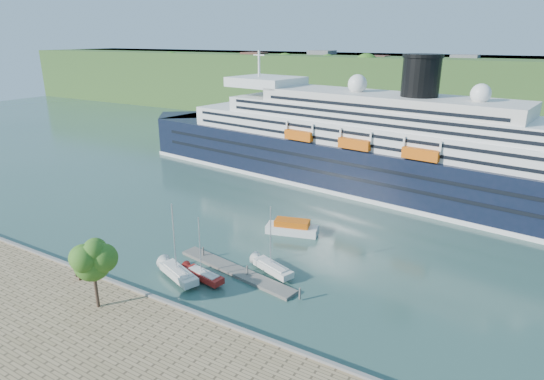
# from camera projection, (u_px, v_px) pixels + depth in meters

# --- Properties ---
(ground) EXTENTS (400.00, 400.00, 0.00)m
(ground) POSITION_uv_depth(u_px,v_px,m) (161.00, 306.00, 54.75)
(ground) COLOR #2A4B44
(ground) RESTS_ON ground
(far_hillside) EXTENTS (400.00, 50.00, 24.00)m
(far_hillside) POSITION_uv_depth(u_px,v_px,m) (434.00, 90.00, 169.07)
(far_hillside) COLOR #324E1F
(far_hillside) RESTS_ON ground
(quay_coping) EXTENTS (220.00, 0.50, 0.30)m
(quay_coping) POSITION_uv_depth(u_px,v_px,m) (159.00, 299.00, 54.22)
(quay_coping) COLOR slate
(quay_coping) RESTS_ON promenade
(cruise_ship) EXTENTS (125.74, 34.04, 27.94)m
(cruise_ship) POSITION_uv_depth(u_px,v_px,m) (355.00, 121.00, 95.60)
(cruise_ship) COLOR black
(cruise_ship) RESTS_ON ground
(park_bench) EXTENTS (1.63, 1.05, 0.97)m
(park_bench) POSITION_uv_depth(u_px,v_px,m) (79.00, 275.00, 58.99)
(park_bench) COLOR #4C2415
(park_bench) RESTS_ON promenade
(promenade_tree) EXTENTS (5.58, 5.58, 9.23)m
(promenade_tree) POSITION_uv_depth(u_px,v_px,m) (94.00, 271.00, 51.47)
(promenade_tree) COLOR #2D5717
(promenade_tree) RESTS_ON promenade
(floating_pontoon) EXTENTS (19.96, 5.65, 0.44)m
(floating_pontoon) POSITION_uv_depth(u_px,v_px,m) (236.00, 271.00, 62.55)
(floating_pontoon) COLOR slate
(floating_pontoon) RESTS_ON ground
(sailboat_white_near) EXTENTS (8.23, 4.85, 10.28)m
(sailboat_white_near) POSITION_uv_depth(u_px,v_px,m) (177.00, 246.00, 58.86)
(sailboat_white_near) COLOR silver
(sailboat_white_near) RESTS_ON ground
(sailboat_red) EXTENTS (6.94, 2.95, 8.68)m
(sailboat_red) POSITION_uv_depth(u_px,v_px,m) (203.00, 252.00, 58.88)
(sailboat_red) COLOR maroon
(sailboat_red) RESTS_ON ground
(sailboat_white_far) EXTENTS (7.47, 4.31, 9.32)m
(sailboat_white_far) POSITION_uv_depth(u_px,v_px,m) (273.00, 243.00, 60.62)
(sailboat_white_far) COLOR silver
(sailboat_white_far) RESTS_ON ground
(tender_launch) EXTENTS (9.02, 5.06, 2.36)m
(tender_launch) POSITION_uv_depth(u_px,v_px,m) (292.00, 227.00, 74.68)
(tender_launch) COLOR #D5580C
(tender_launch) RESTS_ON ground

